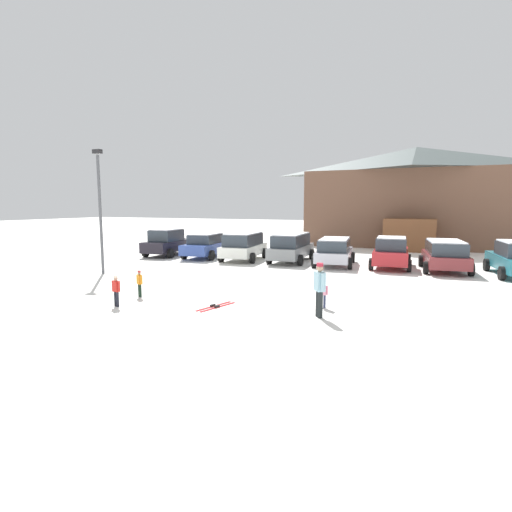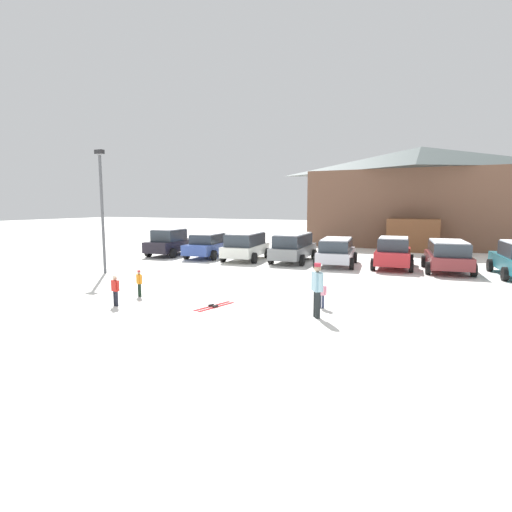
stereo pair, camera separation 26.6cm
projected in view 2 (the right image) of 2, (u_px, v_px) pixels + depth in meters
The scene contains 15 objects.
ground at pixel (149, 349), 9.48m from camera, with size 160.00×160.00×0.00m, color white.
ski_lodge at pixel (419, 196), 33.88m from camera, with size 17.38×11.56×8.27m.
parked_black_sedan at pixel (170, 242), 27.04m from camera, with size 2.33×4.24×1.80m.
parked_blue_hatchback at pixel (209, 245), 26.06m from camera, with size 2.43×4.69×1.57m.
parked_white_suv at pixel (246, 245), 24.71m from camera, with size 2.50×4.32×1.70m.
parked_grey_wagon at pixel (293, 247), 23.95m from camera, with size 2.23×4.72×1.71m.
parked_silver_wagon at pixel (336, 251), 22.48m from camera, with size 2.50×4.36×1.54m.
parked_red_sedan at pixel (393, 253), 21.53m from camera, with size 2.27×4.12×1.69m.
parked_maroon_van at pixel (448, 255), 20.39m from camera, with size 2.57×4.33×1.59m.
skier_adult_in_blue_parka at pixel (317, 287), 12.00m from camera, with size 0.43×0.53×1.67m.
skier_child_in_red_jacket at pixel (115, 289), 13.43m from camera, with size 0.38×0.20×1.05m.
skier_child_in_pink_snowsuit at pixel (322, 293), 13.16m from camera, with size 0.33×0.13×0.89m.
skier_child_in_orange_jacket at pixel (139, 282), 14.84m from camera, with size 0.33×0.24×0.99m.
pair_of_skis at pixel (214, 306), 13.38m from camera, with size 0.71×1.64×0.08m.
lamp_post at pixel (102, 205), 19.61m from camera, with size 0.44×0.24×6.05m.
Camera 2 is at (6.07, -7.26, 3.39)m, focal length 28.00 mm.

